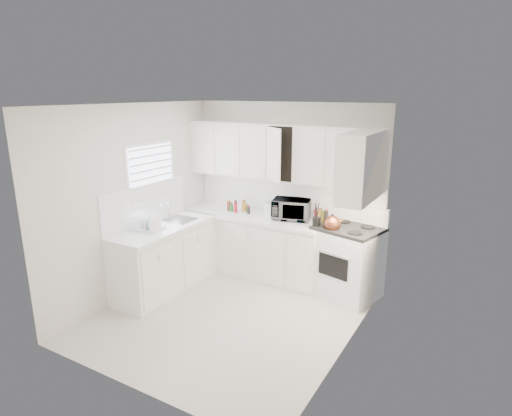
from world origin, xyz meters
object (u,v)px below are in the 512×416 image
Objects in this scene: tea_kettle at (332,223)px; microwave at (291,207)px; dish_rack at (147,222)px; utensil_crock at (317,215)px; rice_cooker at (273,209)px; stove at (347,252)px.

microwave is at bearing 143.82° from tea_kettle.
utensil_crock is at bearing 20.58° from dish_rack.
rice_cooker is at bearing -179.44° from microwave.
tea_kettle is at bearing 17.46° from dish_rack.
microwave is 1.32× the size of dish_rack.
stove is at bearing 19.16° from utensil_crock.
dish_rack is (-1.47, -1.41, -0.07)m from microwave.
stove is at bearing 18.63° from dish_rack.
tea_kettle is at bearing -9.65° from rice_cooker.
microwave is 1.45× the size of utensil_crock.
utensil_crock reaches higher than tea_kettle.
microwave reaches higher than stove.
rice_cooker reaches higher than tea_kettle.
dish_rack is at bearing -136.95° from stove.
stove is 3.46× the size of utensil_crock.
stove is 4.49× the size of tea_kettle.
microwave reaches higher than rice_cooker.
tea_kettle is 0.77× the size of utensil_crock.
rice_cooker is at bearing 168.58° from utensil_crock.
tea_kettle is at bearing -4.62° from utensil_crock.
tea_kettle is 0.24m from utensil_crock.
stove reaches higher than dish_rack.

